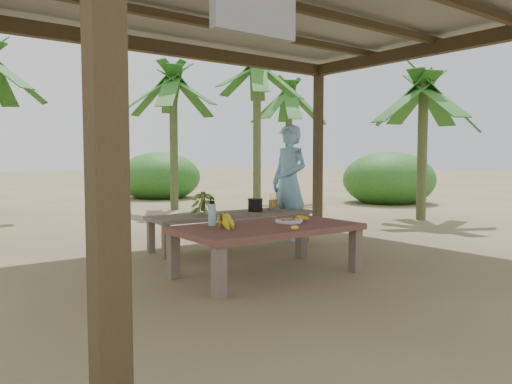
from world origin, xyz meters
TOP-DOWN VIEW (x-y plane):
  - ground at (0.00, 0.00)m, footprint 80.00×80.00m
  - pavilion at (-0.01, -0.01)m, footprint 6.60×5.60m
  - work_table at (-0.43, -0.30)m, footprint 1.82×1.04m
  - bench at (0.17, 1.18)m, footprint 2.23×0.74m
  - ripe_banana_bunch at (-0.92, -0.21)m, footprint 0.30×0.27m
  - plate at (-0.14, -0.29)m, footprint 0.28×0.28m
  - loose_banana_front at (-0.44, -0.72)m, footprint 0.18×0.11m
  - loose_banana_side at (0.14, -0.20)m, footprint 0.11×0.15m
  - water_flask at (-0.87, 0.02)m, footprint 0.07×0.07m
  - green_banana_stalk at (-0.26, 1.20)m, footprint 0.28×0.28m
  - cooking_pot at (0.52, 1.15)m, footprint 0.19×0.19m
  - skewer_rack at (0.78, 1.09)m, footprint 0.18×0.09m
  - woman at (1.13, 1.17)m, footprint 0.44×0.63m
  - banana_plant_ne at (3.37, 4.84)m, footprint 1.80×1.80m
  - banana_plant_n at (1.78, 5.81)m, footprint 1.80×1.80m
  - banana_plant_e at (4.65, 1.42)m, footprint 1.80×1.80m
  - banana_plant_far at (5.12, 5.77)m, footprint 1.80×1.80m

SIDE VIEW (x-z plane):
  - ground at x=0.00m, z-range 0.00..0.00m
  - bench at x=0.17m, z-range 0.17..0.62m
  - work_table at x=-0.43m, z-range 0.18..0.68m
  - plate at x=-0.14m, z-range 0.50..0.54m
  - loose_banana_front at x=-0.44m, z-range 0.50..0.54m
  - loose_banana_side at x=0.14m, z-range 0.50..0.54m
  - cooking_pot at x=0.52m, z-range 0.45..0.61m
  - skewer_rack at x=0.78m, z-range 0.45..0.69m
  - ripe_banana_bunch at x=-0.92m, z-range 0.50..0.65m
  - green_banana_stalk at x=-0.26m, z-range 0.45..0.76m
  - water_flask at x=-0.87m, z-range 0.48..0.76m
  - woman at x=1.13m, z-range 0.00..1.64m
  - banana_plant_e at x=4.65m, z-range 0.89..3.63m
  - banana_plant_far at x=5.12m, z-range 1.06..4.16m
  - banana_plant_n at x=1.78m, z-range 1.08..4.23m
  - pavilion at x=-0.01m, z-range 1.30..4.25m
  - banana_plant_ne at x=3.37m, z-range 1.24..4.72m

